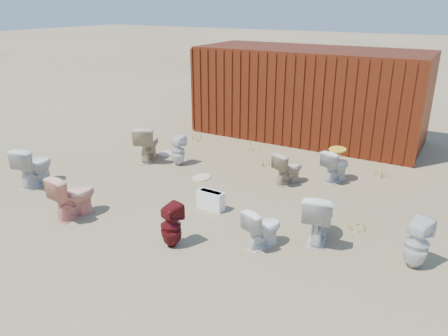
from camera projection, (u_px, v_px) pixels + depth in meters
The scene contains 22 objects.
ground at pixel (208, 206), 8.11m from camera, with size 100.00×100.00×0.00m, color brown.
shipping_container at pixel (309, 94), 11.88m from camera, with size 6.00×2.40×2.40m, color #50190D.
toilet_front_a at pixel (34, 166), 8.90m from camera, with size 0.47×0.82×0.84m, color white.
toilet_front_pink at pixel (73, 195), 7.58m from camera, with size 0.45×0.78×0.80m, color #F8A58F.
toilet_front_c at pixel (263, 227), 6.67m from camera, with size 0.36×0.63×0.64m, color white.
toilet_front_maroon at pixel (171, 226), 6.65m from camera, with size 0.32×0.32×0.70m, color #5C0F13.
toilet_front_e at pixel (318, 216), 6.81m from camera, with size 0.46×0.81×0.83m, color white.
toilet_back_a at pixel (178, 150), 10.02m from camera, with size 0.31×0.32×0.70m, color white.
toilet_back_beige_left at pixel (147, 143), 10.30m from camera, with size 0.48×0.84×0.86m, color #C9BA93.
toilet_back_beige_right at pixel (288, 168), 9.00m from camera, with size 0.38×0.66×0.67m, color #C1AF8D.
toilet_back_yellowlid at pixel (336, 166), 9.11m from camera, with size 0.38×0.67×0.68m, color silver.
toilet_back_e at pixel (417, 243), 6.12m from camera, with size 0.34×0.35×0.75m, color silver.
yellow_lid at pixel (338, 149), 8.99m from camera, with size 0.35×0.43×0.03m, color gold.
loose_tank at pixel (211, 200), 7.92m from camera, with size 0.50×0.20×0.35m, color white.
loose_lid_near at pixel (168, 153), 10.88m from camera, with size 0.38×0.49×0.02m, color beige.
loose_lid_far at pixel (201, 178), 9.37m from camera, with size 0.36×0.47×0.02m, color beige.
weed_clump_a at pixel (196, 136), 11.82m from camera, with size 0.36×0.36×0.30m, color #A7A342.
weed_clump_b at pixel (268, 161), 10.02m from camera, with size 0.32×0.32×0.25m, color #A7A342.
weed_clump_c at pixel (382, 169), 9.43m from camera, with size 0.36×0.36×0.32m, color #A7A342.
weed_clump_d at pixel (254, 145), 11.10m from camera, with size 0.30×0.30×0.25m, color #A7A342.
weed_clump_e at pixel (334, 155), 10.26m from camera, with size 0.34×0.34×0.33m, color #A7A342.
weed_clump_f at pixel (357, 223), 7.25m from camera, with size 0.28×0.28×0.21m, color #A7A342.
Camera 1 is at (3.94, -6.18, 3.55)m, focal length 35.00 mm.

